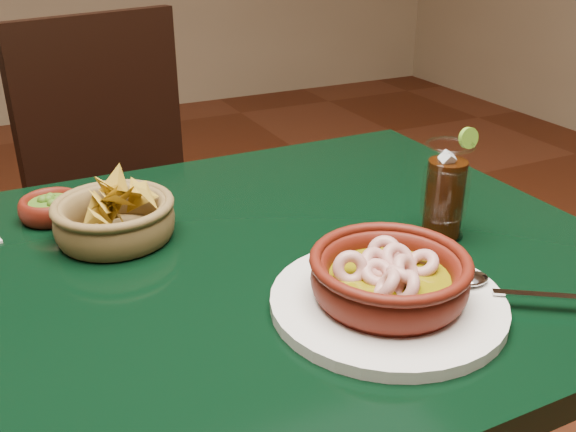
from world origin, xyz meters
name	(u,v)px	position (x,y,z in m)	size (l,w,h in m)	color
dining_table	(191,333)	(0.00, 0.00, 0.65)	(1.20, 0.80, 0.75)	black
dining_chair	(139,207)	(0.10, 0.71, 0.54)	(0.57, 0.57, 0.98)	black
shrimp_plate	(389,283)	(0.19, -0.19, 0.78)	(0.36, 0.28, 0.08)	silver
chip_basket	(115,218)	(-0.06, 0.14, 0.78)	(0.21, 0.21, 0.13)	brown
guacamole_ramekin	(51,208)	(-0.14, 0.25, 0.77)	(0.12, 0.12, 0.04)	#481109
cola_drink	(445,192)	(0.37, -0.06, 0.82)	(0.14, 0.14, 0.16)	white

